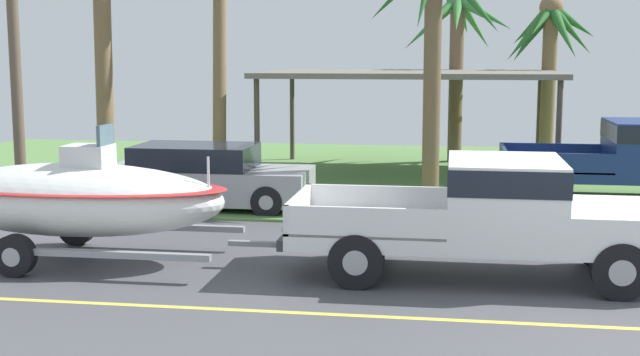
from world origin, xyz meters
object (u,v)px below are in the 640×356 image
carport_awning (409,76)px  palm_tree_near_right (549,41)px  utility_pole (13,18)px  palm_tree_near_left (435,16)px  palm_tree_far_right (458,32)px  parked_sedan_near (203,178)px  pickup_truck_towing (502,211)px  boat_on_trailer (74,198)px

carport_awning → palm_tree_near_right: 4.63m
carport_awning → utility_pole: size_ratio=1.01×
palm_tree_near_left → palm_tree_near_right: (3.14, 7.17, -0.46)m
carport_awning → palm_tree_near_left: bearing=-81.1°
carport_awning → palm_tree_far_right: (1.29, 2.59, 1.21)m
palm_tree_near_left → utility_pole: utility_pole is taller
parked_sedan_near → utility_pole: size_ratio=0.58×
carport_awning → utility_pole: 10.35m
carport_awning → palm_tree_far_right: palm_tree_far_right is taller
pickup_truck_towing → palm_tree_near_right: bearing=81.4°
palm_tree_near_left → utility_pole: (-8.73, -1.59, -0.06)m
parked_sedan_near → carport_awning: size_ratio=0.57×
pickup_truck_towing → parked_sedan_near: size_ratio=1.28×
parked_sedan_near → palm_tree_near_left: size_ratio=0.79×
carport_awning → palm_tree_near_right: palm_tree_near_right is taller
palm_tree_near_right → parked_sedan_near: bearing=-134.6°
boat_on_trailer → pickup_truck_towing: bearing=0.0°
carport_awning → palm_tree_far_right: 3.14m
pickup_truck_towing → palm_tree_near_left: 6.67m
carport_awning → utility_pole: bearing=-140.9°
boat_on_trailer → palm_tree_near_right: size_ratio=1.25×
carport_awning → palm_tree_near_left: palm_tree_near_left is taller
parked_sedan_near → palm_tree_near_left: bearing=11.1°
palm_tree_near_left → carport_awning: bearing=98.9°
palm_tree_near_right → palm_tree_far_right: 2.65m
pickup_truck_towing → parked_sedan_near: (-6.04, 4.83, -0.34)m
boat_on_trailer → parked_sedan_near: (0.70, 4.83, -0.35)m
pickup_truck_towing → utility_pole: bearing=157.0°
palm_tree_near_right → utility_pole: 14.76m
pickup_truck_towing → parked_sedan_near: bearing=141.3°
pickup_truck_towing → palm_tree_far_right: bearing=92.8°
parked_sedan_near → palm_tree_near_right: bearing=45.4°
boat_on_trailer → palm_tree_near_left: size_ratio=1.09×
palm_tree_near_right → palm_tree_near_left: bearing=-113.7°
boat_on_trailer → palm_tree_near_right: palm_tree_near_right is taller
carport_awning → palm_tree_near_left: 5.13m
palm_tree_near_right → palm_tree_far_right: size_ratio=0.94×
pickup_truck_towing → palm_tree_far_right: 13.59m
parked_sedan_near → pickup_truck_towing: bearing=-38.7°
palm_tree_near_left → palm_tree_near_right: bearing=66.3°
parked_sedan_near → palm_tree_near_right: 11.79m
boat_on_trailer → palm_tree_far_right: (6.10, 13.26, 2.90)m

